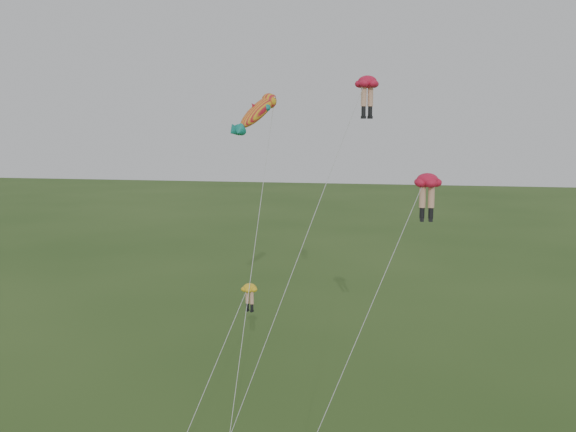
# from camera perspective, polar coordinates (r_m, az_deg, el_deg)

# --- Properties ---
(legs_kite_red_high) EXTENTS (7.22, 10.21, 19.06)m
(legs_kite_red_high) POSITION_cam_1_polar(r_m,az_deg,el_deg) (35.54, 6.83, 10.91)
(legs_kite_red_high) COLOR red
(legs_kite_red_high) RESTS_ON ground
(legs_kite_red_mid) EXTENTS (6.56, 7.63, 13.96)m
(legs_kite_red_mid) POSITION_cam_1_polar(r_m,az_deg,el_deg) (33.68, 12.13, 2.48)
(legs_kite_red_mid) COLOR red
(legs_kite_red_mid) RESTS_ON ground
(legs_kite_yellow) EXTENTS (2.88, 7.79, 7.82)m
(legs_kite_yellow) POSITION_cam_1_polar(r_m,az_deg,el_deg) (35.17, -3.75, -7.26)
(legs_kite_yellow) COLOR yellow
(legs_kite_yellow) RESTS_ON ground
(fish_kite) EXTENTS (2.40, 8.16, 18.40)m
(fish_kite) POSITION_cam_1_polar(r_m,az_deg,el_deg) (35.21, -2.67, 9.15)
(fish_kite) COLOR yellow
(fish_kite) RESTS_ON ground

